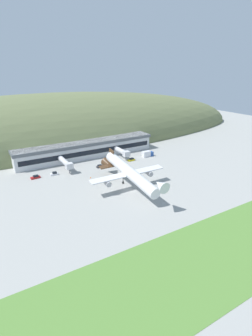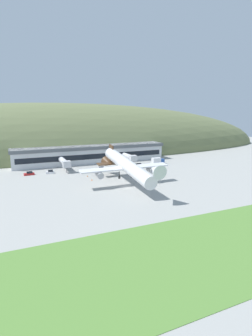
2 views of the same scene
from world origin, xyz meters
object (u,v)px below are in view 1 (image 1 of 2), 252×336
Objects in this scene: service_car_2 at (100,166)px; fuel_truck at (148,154)px; cargo_airplane at (129,173)px; service_car_3 at (131,160)px; traffic_cone_1 at (91,177)px; jetway_1 at (122,152)px; service_car_1 at (35,177)px; traffic_cone_0 at (96,183)px; service_car_0 at (54,174)px; terminal_building at (85,147)px; jetway_0 at (66,163)px.

service_car_2 is 31.36m from fuel_truck.
cargo_airplane is 11.47× the size of service_car_3.
traffic_cone_1 is (-9.68, -10.14, -0.33)m from service_car_2.
service_car_1 is at bearing -175.63° from jetway_1.
fuel_truck is at bearing 16.38° from traffic_cone_1.
service_car_2 reaches higher than service_car_3.
service_car_0 is at bearing 124.85° from traffic_cone_0.
traffic_cone_0 and traffic_cone_1 have the same top height.
cargo_airplane is 12.24× the size of service_car_0.
jetway_1 is at bearing 162.46° from fuel_truck.
terminal_building is at bearing 38.80° from service_car_0.
service_car_0 is at bearing -173.94° from jetway_1.
service_car_0 is 6.50× the size of traffic_cone_1.
service_car_3 is at bearing 56.36° from cargo_airplane.
service_car_0 is 6.50× the size of traffic_cone_0.
service_car_0 is 0.56× the size of fuel_truck.
jetway_0 is at bearing 175.84° from fuel_truck.
terminal_building is 22.06m from jetway_1.
service_car_3 is (51.26, -2.18, -0.01)m from service_car_1.
terminal_building is at bearing 71.20° from traffic_cone_1.
service_car_1 is at bearing 177.57° from service_car_3.
service_car_1 is at bearing 179.31° from fuel_truck.
cargo_airplane is at bearing -123.64° from service_car_3.
traffic_cone_1 is (-29.15, -10.64, -0.33)m from service_car_3.
terminal_building is at bearing 146.86° from fuel_truck.
fuel_truck is at bearing 6.80° from service_car_3.
jetway_1 is at bearing 4.37° from service_car_1.
terminal_building is 22.12m from service_car_2.
terminal_building reaches higher than traffic_cone_0.
cargo_airplane is 79.57× the size of traffic_cone_1.
jetway_1 is 39.71m from cargo_airplane.
cargo_airplane is 45.31m from service_car_1.
fuel_truck is 42.72m from traffic_cone_1.
service_car_0 is at bearing 179.76° from fuel_truck.
traffic_cone_0 is 6.80m from traffic_cone_1.
service_car_0 is at bearing -3.52° from service_car_1.
cargo_airplane is 10.59× the size of service_car_1.
service_car_2 is (-17.06, -6.40, -3.38)m from jetway_1.
service_car_1 is at bearing 149.91° from traffic_cone_1.
service_car_1 is 1.08× the size of service_car_3.
jetway_0 is 26.62× the size of traffic_cone_0.
jetway_0 is at bearing -178.20° from jetway_1.
cargo_airplane is 12.19× the size of service_car_2.
service_car_3 is (42.55, -1.64, -0.03)m from service_car_0.
terminal_building is 38.26m from service_car_1.
terminal_building is 28.35m from service_car_3.
jetway_1 is at bearing 31.74° from traffic_cone_1.
cargo_airplane is at bearing -65.31° from jetway_0.
jetway_0 is at bearing 172.23° from service_car_3.
jetway_1 reaches higher than traffic_cone_0.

